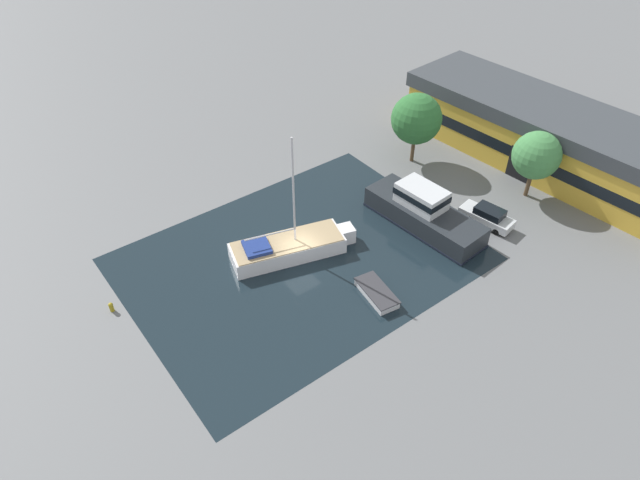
% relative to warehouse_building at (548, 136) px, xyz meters
% --- Properties ---
extents(ground_plane, '(440.00, 440.00, 0.00)m').
position_rel_warehouse_building_xyz_m(ground_plane, '(-2.84, -27.64, -3.02)').
color(ground_plane, slate).
extents(water_canal, '(20.36, 26.91, 0.01)m').
position_rel_warehouse_building_xyz_m(water_canal, '(-2.84, -27.64, -3.02)').
color(water_canal, black).
rests_on(water_canal, ground).
extents(warehouse_building, '(29.90, 10.95, 5.98)m').
position_rel_warehouse_building_xyz_m(warehouse_building, '(0.00, 0.00, 0.00)').
color(warehouse_building, gold).
rests_on(warehouse_building, ground).
extents(quay_tree_near_building, '(4.89, 4.89, 7.12)m').
position_rel_warehouse_building_xyz_m(quay_tree_near_building, '(-8.11, -10.03, 1.64)').
color(quay_tree_near_building, brown).
rests_on(quay_tree_near_building, ground).
extents(quay_tree_by_water, '(4.28, 4.28, 6.43)m').
position_rel_warehouse_building_xyz_m(quay_tree_by_water, '(2.60, -5.78, 1.26)').
color(quay_tree_by_water, brown).
rests_on(quay_tree_by_water, ground).
extents(parked_car, '(4.91, 2.54, 1.66)m').
position_rel_warehouse_building_xyz_m(parked_car, '(3.17, -12.03, -2.19)').
color(parked_car, silver).
rests_on(parked_car, ground).
extents(sailboat_moored, '(5.48, 10.55, 10.75)m').
position_rel_warehouse_building_xyz_m(sailboat_moored, '(-3.86, -27.93, -2.25)').
color(sailboat_moored, white).
rests_on(sailboat_moored, water_canal).
extents(motor_cruiser, '(11.27, 4.44, 3.65)m').
position_rel_warehouse_building_xyz_m(motor_cruiser, '(-0.09, -16.59, -1.68)').
color(motor_cruiser, '#23282D').
rests_on(motor_cruiser, water_canal).
extents(small_dinghy, '(4.12, 2.35, 0.65)m').
position_rel_warehouse_building_xyz_m(small_dinghy, '(4.01, -25.47, -2.69)').
color(small_dinghy, silver).
rests_on(small_dinghy, water_canal).
extents(mooring_bollard, '(0.35, 0.35, 0.79)m').
position_rel_warehouse_building_xyz_m(mooring_bollard, '(-6.60, -41.92, -2.60)').
color(mooring_bollard, olive).
rests_on(mooring_bollard, ground).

